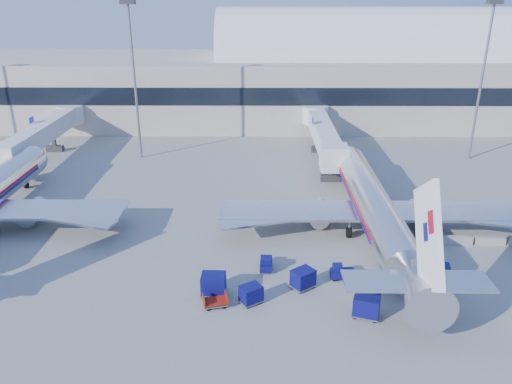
{
  "coord_description": "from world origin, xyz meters",
  "views": [
    {
      "loc": [
        -1.76,
        -42.68,
        23.64
      ],
      "look_at": [
        -2.21,
        6.0,
        4.0
      ],
      "focal_mm": 35.0,
      "sensor_mm": 36.0,
      "label": 1
    }
  ],
  "objects_px": {
    "airliner_main": "(374,207)",
    "cart_train_a": "(303,278)",
    "cart_open_red": "(216,302)",
    "cart_solo_near": "(367,306)",
    "jetbridge_mid": "(46,131)",
    "tug_right": "(394,279)",
    "barrier_mid": "(490,241)",
    "tug_left": "(266,263)",
    "cart_train_c": "(214,284)",
    "cart_solo_far": "(438,273)",
    "tug_lead": "(342,272)",
    "barrier_near": "(457,240)",
    "cart_train_b": "(251,294)",
    "mast_west": "(133,58)",
    "jetbridge_near": "(322,131)",
    "mast_east": "(485,59)"
  },
  "relations": [
    {
      "from": "tug_left",
      "to": "cart_solo_far",
      "type": "relative_size",
      "value": 0.99
    },
    {
      "from": "jetbridge_mid",
      "to": "cart_solo_far",
      "type": "bearing_deg",
      "value": -36.78
    },
    {
      "from": "tug_left",
      "to": "barrier_near",
      "type": "bearing_deg",
      "value": -73.34
    },
    {
      "from": "cart_train_b",
      "to": "barrier_near",
      "type": "bearing_deg",
      "value": -6.59
    },
    {
      "from": "cart_open_red",
      "to": "cart_solo_near",
      "type": "bearing_deg",
      "value": -19.99
    },
    {
      "from": "mast_west",
      "to": "barrier_near",
      "type": "height_order",
      "value": "mast_west"
    },
    {
      "from": "mast_west",
      "to": "cart_solo_near",
      "type": "relative_size",
      "value": 9.12
    },
    {
      "from": "jetbridge_near",
      "to": "cart_solo_far",
      "type": "distance_m",
      "value": 36.56
    },
    {
      "from": "tug_left",
      "to": "jetbridge_mid",
      "type": "bearing_deg",
      "value": 46.61
    },
    {
      "from": "tug_left",
      "to": "cart_solo_far",
      "type": "bearing_deg",
      "value": -96.05
    },
    {
      "from": "barrier_near",
      "to": "tug_right",
      "type": "height_order",
      "value": "tug_right"
    },
    {
      "from": "airliner_main",
      "to": "tug_lead",
      "type": "relative_size",
      "value": 17.31
    },
    {
      "from": "jetbridge_mid",
      "to": "tug_lead",
      "type": "bearing_deg",
      "value": -41.54
    },
    {
      "from": "tug_left",
      "to": "cart_train_a",
      "type": "relative_size",
      "value": 0.91
    },
    {
      "from": "cart_train_b",
      "to": "cart_solo_far",
      "type": "height_order",
      "value": "cart_solo_far"
    },
    {
      "from": "jetbridge_mid",
      "to": "tug_right",
      "type": "relative_size",
      "value": 11.34
    },
    {
      "from": "barrier_mid",
      "to": "tug_lead",
      "type": "bearing_deg",
      "value": -157.77
    },
    {
      "from": "jetbridge_near",
      "to": "cart_open_red",
      "type": "bearing_deg",
      "value": -108.1
    },
    {
      "from": "jetbridge_near",
      "to": "tug_right",
      "type": "distance_m",
      "value": 36.72
    },
    {
      "from": "mast_west",
      "to": "cart_solo_far",
      "type": "distance_m",
      "value": 50.58
    },
    {
      "from": "tug_right",
      "to": "cart_open_red",
      "type": "bearing_deg",
      "value": -125.68
    },
    {
      "from": "cart_solo_near",
      "to": "tug_right",
      "type": "bearing_deg",
      "value": 71.54
    },
    {
      "from": "jetbridge_mid",
      "to": "barrier_mid",
      "type": "distance_m",
      "value": 62.81
    },
    {
      "from": "mast_east",
      "to": "cart_train_a",
      "type": "relative_size",
      "value": 9.31
    },
    {
      "from": "barrier_near",
      "to": "cart_open_red",
      "type": "distance_m",
      "value": 25.71
    },
    {
      "from": "tug_lead",
      "to": "tug_left",
      "type": "height_order",
      "value": "tug_left"
    },
    {
      "from": "barrier_mid",
      "to": "cart_train_c",
      "type": "xyz_separation_m",
      "value": [
        -26.92,
        -9.07,
        0.55
      ]
    },
    {
      "from": "mast_east",
      "to": "cart_train_a",
      "type": "xyz_separation_m",
      "value": [
        -28.09,
        -35.99,
        -13.88
      ]
    },
    {
      "from": "cart_train_a",
      "to": "cart_solo_far",
      "type": "bearing_deg",
      "value": -33.46
    },
    {
      "from": "jetbridge_mid",
      "to": "mast_west",
      "type": "xyz_separation_m",
      "value": [
        14.4,
        -0.81,
        10.86
      ]
    },
    {
      "from": "tug_right",
      "to": "tug_lead",
      "type": "bearing_deg",
      "value": -152.99
    },
    {
      "from": "barrier_near",
      "to": "tug_right",
      "type": "bearing_deg",
      "value": -137.0
    },
    {
      "from": "jetbridge_mid",
      "to": "mast_east",
      "type": "xyz_separation_m",
      "value": [
        64.4,
        -0.81,
        10.86
      ]
    },
    {
      "from": "barrier_near",
      "to": "tug_lead",
      "type": "xyz_separation_m",
      "value": [
        -12.56,
        -6.48,
        0.18
      ]
    },
    {
      "from": "cart_solo_far",
      "to": "airliner_main",
      "type": "bearing_deg",
      "value": 121.81
    },
    {
      "from": "jetbridge_near",
      "to": "cart_train_c",
      "type": "xyz_separation_m",
      "value": [
        -13.22,
        -37.88,
        -2.93
      ]
    },
    {
      "from": "cart_open_red",
      "to": "cart_train_a",
      "type": "bearing_deg",
      "value": 6.98
    },
    {
      "from": "barrier_near",
      "to": "cart_train_a",
      "type": "xyz_separation_m",
      "value": [
        -16.09,
        -7.99,
        0.46
      ]
    },
    {
      "from": "mast_east",
      "to": "tug_right",
      "type": "height_order",
      "value": "mast_east"
    },
    {
      "from": "barrier_near",
      "to": "cart_train_c",
      "type": "relative_size",
      "value": 1.39
    },
    {
      "from": "barrier_mid",
      "to": "tug_left",
      "type": "relative_size",
      "value": 1.36
    },
    {
      "from": "mast_east",
      "to": "barrier_near",
      "type": "xyz_separation_m",
      "value": [
        -12.0,
        -28.0,
        -14.34
      ]
    },
    {
      "from": "cart_solo_near",
      "to": "mast_east",
      "type": "bearing_deg",
      "value": 77.76
    },
    {
      "from": "cart_train_b",
      "to": "mast_east",
      "type": "bearing_deg",
      "value": 16.45
    },
    {
      "from": "tug_lead",
      "to": "mast_east",
      "type": "bearing_deg",
      "value": 51.95
    },
    {
      "from": "cart_train_c",
      "to": "cart_solo_far",
      "type": "distance_m",
      "value": 19.38
    },
    {
      "from": "tug_left",
      "to": "cart_train_b",
      "type": "bearing_deg",
      "value": 168.71
    },
    {
      "from": "cart_train_c",
      "to": "cart_solo_far",
      "type": "xyz_separation_m",
      "value": [
        19.28,
        1.96,
        -0.07
      ]
    },
    {
      "from": "barrier_mid",
      "to": "mast_west",
      "type": "bearing_deg",
      "value": 145.86
    },
    {
      "from": "airliner_main",
      "to": "cart_train_a",
      "type": "distance_m",
      "value": 13.4
    }
  ]
}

